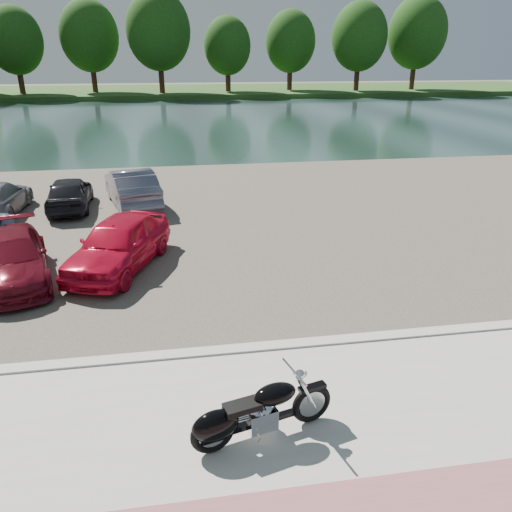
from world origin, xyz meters
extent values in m
plane|color=#595447|center=(0.00, 0.00, 0.00)|extent=(200.00, 200.00, 0.00)
cube|color=#B0AEA6|center=(0.00, -1.00, 0.05)|extent=(60.00, 6.00, 0.10)
cube|color=#B0AEA6|center=(0.00, 2.00, 0.07)|extent=(60.00, 0.30, 0.14)
cube|color=#444037|center=(0.00, 11.00, 0.02)|extent=(60.00, 18.00, 0.04)
cube|color=#182C28|center=(0.00, 40.00, 0.00)|extent=(120.00, 40.00, 0.00)
cube|color=#284D1B|center=(0.00, 72.00, 0.30)|extent=(120.00, 24.00, 0.60)
cylinder|color=#371D14|center=(-21.00, 66.00, 3.08)|extent=(0.70, 0.70, 4.95)
ellipsoid|color=#12330E|center=(-21.00, 66.00, 7.04)|extent=(6.93, 6.93, 8.32)
cylinder|color=#371D14|center=(-12.00, 67.40, 3.30)|extent=(0.70, 0.70, 5.40)
ellipsoid|color=#12330E|center=(-12.00, 67.40, 7.62)|extent=(7.56, 7.56, 9.07)
cylinder|color=#371D14|center=(-3.00, 64.60, 3.52)|extent=(0.70, 0.70, 5.85)
ellipsoid|color=#12330E|center=(-3.00, 64.60, 8.21)|extent=(8.19, 8.19, 9.83)
cylinder|color=#371D14|center=(6.00, 66.00, 2.85)|extent=(0.70, 0.70, 4.50)
ellipsoid|color=#12330E|center=(6.00, 66.00, 6.45)|extent=(6.30, 6.30, 7.56)
cylinder|color=#371D14|center=(15.00, 67.40, 3.08)|extent=(0.70, 0.70, 4.95)
ellipsoid|color=#12330E|center=(15.00, 67.40, 7.04)|extent=(6.93, 6.93, 8.32)
cylinder|color=#371D14|center=(24.00, 64.60, 3.30)|extent=(0.70, 0.70, 5.40)
ellipsoid|color=#12330E|center=(24.00, 64.60, 7.62)|extent=(7.56, 7.56, 9.07)
cylinder|color=#371D14|center=(33.00, 66.00, 3.52)|extent=(0.70, 0.70, 5.85)
ellipsoid|color=#12330E|center=(33.00, 66.00, 8.21)|extent=(8.19, 8.19, 9.83)
torus|color=black|center=(0.06, -0.25, 0.44)|extent=(0.69, 0.29, 0.68)
torus|color=black|center=(-1.53, -0.66, 0.44)|extent=(0.69, 0.29, 0.68)
cylinder|color=#B2B2B7|center=(0.06, -0.25, 0.44)|extent=(0.46, 0.17, 0.46)
cylinder|color=#B2B2B7|center=(-1.53, -0.66, 0.44)|extent=(0.46, 0.17, 0.46)
cylinder|color=silver|center=(-0.05, -0.38, 0.74)|extent=(0.33, 0.13, 0.63)
cylinder|color=silver|center=(-0.10, -0.18, 0.74)|extent=(0.33, 0.13, 0.63)
cylinder|color=silver|center=(-0.26, -0.33, 1.13)|extent=(0.22, 0.74, 0.04)
sphere|color=silver|center=(-0.16, -0.30, 1.05)|extent=(0.20, 0.20, 0.16)
sphere|color=silver|center=(-0.09, -0.29, 1.05)|extent=(0.13, 0.13, 0.11)
cube|color=black|center=(0.06, -0.25, 0.75)|extent=(0.47, 0.25, 0.06)
cube|color=black|center=(-0.74, -0.45, 0.38)|extent=(1.19, 0.40, 0.08)
cube|color=silver|center=(-0.78, -0.47, 0.45)|extent=(0.52, 0.42, 0.34)
cylinder|color=silver|center=(-0.69, -0.44, 0.65)|extent=(0.28, 0.24, 0.27)
cylinder|color=silver|center=(-0.88, -0.49, 0.65)|extent=(0.28, 0.24, 0.27)
ellipsoid|color=black|center=(-0.56, -0.41, 0.82)|extent=(0.75, 0.52, 0.32)
cube|color=black|center=(-1.07, -0.54, 0.76)|extent=(0.60, 0.41, 0.10)
ellipsoid|color=black|center=(-1.49, -0.65, 0.56)|extent=(0.79, 0.51, 0.50)
cube|color=black|center=(-1.53, -0.66, 0.49)|extent=(0.43, 0.27, 0.30)
cylinder|color=silver|center=(-1.11, -0.39, 0.32)|extent=(1.09, 0.36, 0.09)
cylinder|color=silver|center=(-1.11, -0.39, 0.40)|extent=(1.09, 0.36, 0.09)
cylinder|color=#B2B2B7|center=(-0.84, -0.66, 0.23)|extent=(0.06, 0.14, 0.22)
imported|color=maroon|center=(-6.16, 6.33, 0.65)|extent=(2.80, 4.52, 1.22)
imported|color=red|center=(-3.49, 6.71, 0.75)|extent=(3.05, 4.52, 1.43)
imported|color=black|center=(-5.86, 12.78, 0.67)|extent=(1.69, 3.76, 1.25)
imported|color=#575869|center=(-3.56, 12.91, 0.76)|extent=(2.54, 4.62, 1.44)
camera|label=1|loc=(-1.83, -6.43, 5.58)|focal=35.00mm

